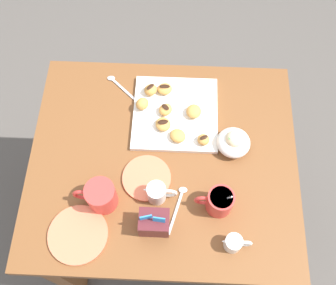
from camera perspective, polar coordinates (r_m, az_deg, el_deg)
name	(u,v)px	position (r m, az deg, el deg)	size (l,w,h in m)	color
ground_plane	(165,219)	(2.04, -0.46, -10.93)	(8.00, 8.00, 0.00)	#514C47
dining_table	(164,176)	(1.47, -0.63, -4.81)	(0.89, 0.77, 0.76)	brown
pastry_plate_square	(175,113)	(1.39, 1.06, 4.19)	(0.29, 0.29, 0.02)	silver
coffee_mug_red_left	(219,201)	(1.23, 7.35, -8.34)	(0.12, 0.08, 0.13)	red
coffee_mug_red_right	(100,196)	(1.24, -9.66, -7.52)	(0.13, 0.09, 0.10)	red
cream_pitcher_white	(157,193)	(1.24, -1.58, -7.20)	(0.10, 0.06, 0.07)	silver
sugar_caddy	(154,222)	(1.21, -2.00, -11.39)	(0.09, 0.07, 0.11)	#561E23
ice_cream_bowl	(234,142)	(1.32, 9.40, 0.08)	(0.11, 0.11, 0.08)	silver
chocolate_sauce_pitcher	(234,243)	(1.22, 9.41, -14.02)	(0.09, 0.05, 0.06)	silver
saucer_coral_left	(78,235)	(1.27, -12.79, -12.76)	(0.18, 0.18, 0.01)	#E5704C
saucer_coral_right	(147,178)	(1.29, -3.08, -5.10)	(0.16, 0.16, 0.01)	#E5704C
loose_spoon_near_saucer	(120,86)	(1.47, -6.92, 8.04)	(0.13, 0.12, 0.01)	silver
loose_spoon_by_plate	(178,204)	(1.26, 1.51, -8.77)	(0.06, 0.16, 0.01)	silver
beignet_0	(151,90)	(1.41, -2.51, 7.57)	(0.05, 0.04, 0.04)	#D19347
chocolate_drizzle_0	(150,87)	(1.40, -2.55, 8.01)	(0.03, 0.01, 0.01)	black
beignet_1	(178,136)	(1.32, 1.41, 0.97)	(0.05, 0.05, 0.03)	#D19347
beignet_2	(165,89)	(1.42, -0.47, 7.70)	(0.05, 0.05, 0.03)	#D19347
chocolate_drizzle_2	(165,86)	(1.40, -0.48, 8.06)	(0.04, 0.02, 0.01)	black
beignet_3	(142,104)	(1.38, -3.71, 5.56)	(0.05, 0.04, 0.04)	#D19347
beignet_4	(194,111)	(1.37, 3.71, 4.47)	(0.05, 0.05, 0.03)	#D19347
beignet_5	(163,124)	(1.34, -0.72, 2.63)	(0.05, 0.05, 0.03)	#D19347
chocolate_drizzle_5	(163,122)	(1.33, -0.72, 2.96)	(0.04, 0.02, 0.01)	black
beignet_6	(204,140)	(1.32, 5.11, 0.42)	(0.04, 0.04, 0.03)	#D19347
chocolate_drizzle_6	(204,137)	(1.31, 5.17, 0.74)	(0.03, 0.01, 0.01)	black
beignet_7	(165,110)	(1.37, -0.41, 4.75)	(0.04, 0.05, 0.03)	#D19347
chocolate_drizzle_7	(165,107)	(1.36, -0.41, 5.11)	(0.03, 0.02, 0.01)	black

